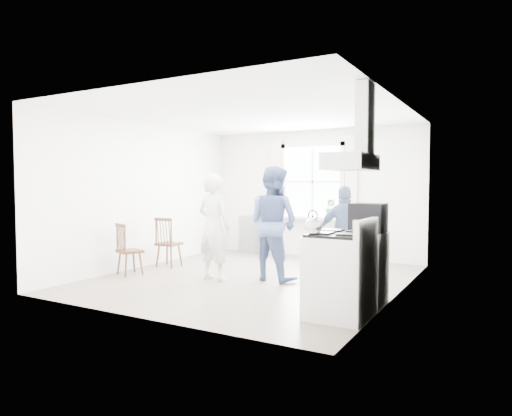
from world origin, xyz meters
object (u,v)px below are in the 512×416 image
at_px(gas_stove, 340,274).
at_px(low_cabinet, 364,268).
at_px(windsor_chair_a, 166,237).
at_px(person_mid, 273,223).
at_px(person_right, 345,233).
at_px(stereo_stack, 368,218).
at_px(person_left, 214,227).
at_px(windsor_chair_b, 124,244).

bearing_deg(gas_stove, low_cabinet, 84.32).
distance_m(windsor_chair_a, person_mid, 2.20).
xyz_separation_m(gas_stove, person_right, (-0.61, 2.03, 0.25)).
relative_size(person_mid, person_right, 1.21).
distance_m(gas_stove, windsor_chair_a, 4.01).
height_order(person_mid, person_right, person_mid).
bearing_deg(stereo_stack, gas_stove, -99.15).
distance_m(person_left, person_mid, 0.92).
relative_size(person_left, person_right, 1.13).
relative_size(low_cabinet, person_left, 0.54).
height_order(gas_stove, low_cabinet, gas_stove).
bearing_deg(person_left, stereo_stack, -178.51).
bearing_deg(windsor_chair_b, person_mid, 21.68).
bearing_deg(gas_stove, stereo_stack, 80.85).
relative_size(gas_stove, windsor_chair_b, 1.30).
bearing_deg(person_left, low_cabinet, -178.74).
height_order(windsor_chair_b, person_mid, person_mid).
bearing_deg(windsor_chair_a, person_right, 11.14).
bearing_deg(windsor_chair_a, stereo_stack, -10.30).
bearing_deg(stereo_stack, person_left, 174.62).
bearing_deg(person_left, windsor_chair_a, -11.87).
bearing_deg(person_right, person_mid, 7.31).
bearing_deg(low_cabinet, person_left, 174.39).
bearing_deg(person_mid, windsor_chair_a, 9.64).
distance_m(stereo_stack, windsor_chair_a, 3.96).
distance_m(stereo_stack, person_mid, 1.84).
distance_m(gas_stove, person_mid, 2.15).
bearing_deg(person_right, stereo_stack, 93.18).
bearing_deg(windsor_chair_b, windsor_chair_a, 84.07).
height_order(windsor_chair_a, person_mid, person_mid).
height_order(gas_stove, person_mid, person_mid).
bearing_deg(gas_stove, person_mid, 138.30).
bearing_deg(gas_stove, windsor_chair_b, 172.59).
xyz_separation_m(low_cabinet, person_mid, (-1.64, 0.70, 0.44)).
relative_size(low_cabinet, person_mid, 0.51).
xyz_separation_m(windsor_chair_a, windsor_chair_b, (-0.09, -0.91, -0.02)).
xyz_separation_m(gas_stove, low_cabinet, (0.07, 0.70, -0.03)).
height_order(person_left, person_mid, person_mid).
distance_m(low_cabinet, person_left, 2.48).
bearing_deg(windsor_chair_a, gas_stove, -20.58).
relative_size(windsor_chair_a, person_right, 0.62).
distance_m(windsor_chair_b, person_left, 1.57).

